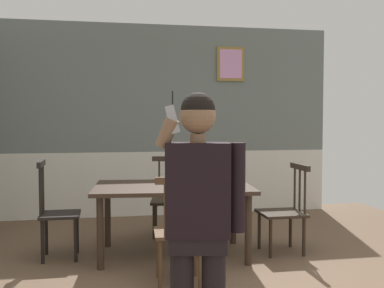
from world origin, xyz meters
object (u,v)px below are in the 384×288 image
Objects in this scene: dining_table at (173,193)px; chair_at_table_head at (56,212)px; chair_near_window at (179,231)px; chair_opposite_corner at (169,198)px; chair_by_doorway at (285,210)px; person_figure at (199,213)px.

dining_table is 1.69× the size of chair_at_table_head.
chair_opposite_corner is at bearing 88.50° from chair_near_window.
chair_opposite_corner is (0.17, 1.79, -0.01)m from chair_near_window.
chair_by_doorway is 2.42m from chair_at_table_head.
dining_table is 1.08× the size of person_figure.
chair_at_table_head is at bearing -55.49° from person_figure.
chair_opposite_corner is 3.17m from person_figure.
chair_by_doorway is at bearing -112.19° from person_figure.
dining_table is 1.23m from chair_by_doorway.
chair_near_window reaches higher than chair_by_doorway.
chair_near_window is 1.51m from chair_by_doorway.
chair_by_doorway is at bearing 35.19° from chair_near_window.
chair_at_table_head is (-2.41, 0.22, 0.03)m from chair_by_doorway.
person_figure is at bearing 94.83° from chair_opposite_corner.
chair_at_table_head is (-1.20, 0.11, -0.18)m from dining_table.
dining_table is 1.78× the size of chair_opposite_corner.
chair_at_table_head is 2.59m from person_figure.
dining_table is at bearing 88.63° from chair_near_window.
dining_table is 1.22m from chair_at_table_head.
person_figure is at bearing 23.53° from chair_at_table_head.
chair_near_window is at bearing -95.29° from dining_table.
chair_at_table_head is at bearing 85.37° from chair_by_doorway.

